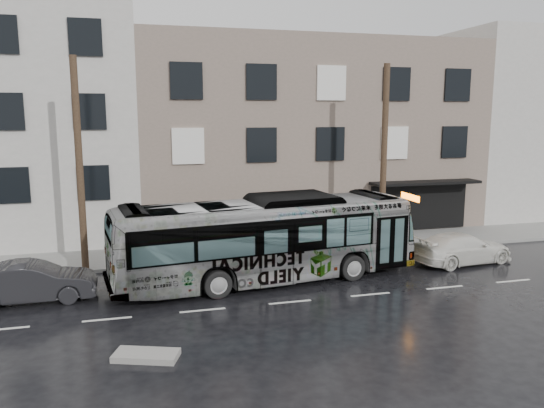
{
  "coord_description": "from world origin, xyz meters",
  "views": [
    {
      "loc": [
        -5.4,
        -20.19,
        6.79
      ],
      "look_at": [
        0.65,
        2.5,
        2.79
      ],
      "focal_mm": 35.0,
      "sensor_mm": 36.0,
      "label": 1
    }
  ],
  "objects_px": {
    "sign_post": "(401,224)",
    "dark_sedan": "(32,282)",
    "utility_pole_front": "(384,159)",
    "bus": "(266,239)",
    "white_sedan": "(462,248)",
    "utility_pole_rear": "(79,166)"
  },
  "relations": [
    {
      "from": "utility_pole_rear",
      "to": "white_sedan",
      "type": "bearing_deg",
      "value": -9.84
    },
    {
      "from": "utility_pole_front",
      "to": "dark_sedan",
      "type": "relative_size",
      "value": 2.01
    },
    {
      "from": "utility_pole_front",
      "to": "dark_sedan",
      "type": "bearing_deg",
      "value": -168.0
    },
    {
      "from": "utility_pole_rear",
      "to": "dark_sedan",
      "type": "relative_size",
      "value": 2.01
    },
    {
      "from": "utility_pole_rear",
      "to": "sign_post",
      "type": "distance_m",
      "value": 15.46
    },
    {
      "from": "sign_post",
      "to": "utility_pole_front",
      "type": "bearing_deg",
      "value": 180.0
    },
    {
      "from": "sign_post",
      "to": "white_sedan",
      "type": "bearing_deg",
      "value": -61.77
    },
    {
      "from": "utility_pole_front",
      "to": "dark_sedan",
      "type": "distance_m",
      "value": 16.4
    },
    {
      "from": "utility_pole_rear",
      "to": "dark_sedan",
      "type": "bearing_deg",
      "value": -115.49
    },
    {
      "from": "sign_post",
      "to": "bus",
      "type": "height_order",
      "value": "bus"
    },
    {
      "from": "utility_pole_front",
      "to": "bus",
      "type": "xyz_separation_m",
      "value": [
        -6.73,
        -3.12,
        -2.89
      ]
    },
    {
      "from": "sign_post",
      "to": "dark_sedan",
      "type": "relative_size",
      "value": 0.54
    },
    {
      "from": "bus",
      "to": "white_sedan",
      "type": "bearing_deg",
      "value": -95.76
    },
    {
      "from": "white_sedan",
      "to": "dark_sedan",
      "type": "bearing_deg",
      "value": 83.86
    },
    {
      "from": "utility_pole_front",
      "to": "white_sedan",
      "type": "distance_m",
      "value": 5.56
    },
    {
      "from": "sign_post",
      "to": "bus",
      "type": "relative_size",
      "value": 0.19
    },
    {
      "from": "bus",
      "to": "sign_post",
      "type": "bearing_deg",
      "value": -75.45
    },
    {
      "from": "white_sedan",
      "to": "dark_sedan",
      "type": "height_order",
      "value": "dark_sedan"
    },
    {
      "from": "utility_pole_front",
      "to": "sign_post",
      "type": "height_order",
      "value": "utility_pole_front"
    },
    {
      "from": "utility_pole_front",
      "to": "utility_pole_rear",
      "type": "bearing_deg",
      "value": 180.0
    },
    {
      "from": "utility_pole_rear",
      "to": "bus",
      "type": "relative_size",
      "value": 0.71
    },
    {
      "from": "utility_pole_rear",
      "to": "white_sedan",
      "type": "height_order",
      "value": "utility_pole_rear"
    }
  ]
}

